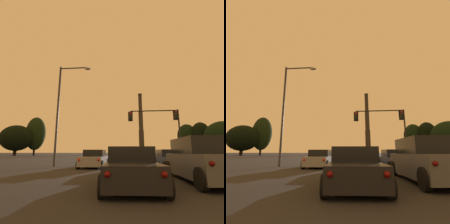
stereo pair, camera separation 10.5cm
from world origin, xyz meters
TOP-DOWN VIEW (x-y plane):
  - sedan_center_lane_second at (-0.26, 6.68)m, footprint 2.16×4.77m
  - sedan_left_lane_front at (-3.19, 14.84)m, footprint 1.99×4.71m
  - sedan_right_lane_front at (2.88, 13.85)m, footprint 2.16×4.77m
  - suv_right_lane_second at (2.86, 7.84)m, footprint 2.28×4.97m
  - sedan_center_lane_front at (0.33, 14.70)m, footprint 2.17×4.77m
  - traffic_light_overhead_right at (3.93, 21.44)m, footprint 6.39×0.50m
  - street_lamp at (-6.36, 15.00)m, footprint 3.14×0.36m
  - smokestack at (11.17, 146.69)m, footprint 6.79×6.79m
  - treeline_far_left at (-40.93, 60.66)m, footprint 11.70×10.53m
  - treeline_far_right at (-36.03, 64.83)m, footprint 7.51×6.76m
  - treeline_center_left at (32.36, 62.45)m, footprint 12.83×11.55m
  - treeline_center_right at (22.84, 70.39)m, footprint 7.20×6.48m
  - treeline_right_mid at (27.11, 67.95)m, footprint 7.09×6.39m

SIDE VIEW (x-z plane):
  - sedan_center_lane_second at x=-0.26m, z-range -0.05..1.38m
  - sedan_left_lane_front at x=-3.19m, z-range -0.05..1.38m
  - sedan_right_lane_front at x=2.88m, z-range -0.05..1.38m
  - sedan_center_lane_front at x=0.33m, z-range -0.05..1.38m
  - suv_right_lane_second at x=2.86m, z-range -0.03..1.83m
  - traffic_light_overhead_right at x=3.93m, z-range 1.73..8.15m
  - street_lamp at x=-6.36m, z-range 0.99..10.44m
  - treeline_center_left at x=32.36m, z-range 0.35..12.03m
  - treeline_far_left at x=-40.93m, z-range 0.80..11.72m
  - treeline_right_mid at x=27.11m, z-range 1.08..13.38m
  - treeline_center_right at x=22.84m, z-range 1.33..13.31m
  - treeline_far_right at x=-36.03m, z-range 0.95..15.62m
  - smokestack at x=11.17m, z-range -5.49..45.44m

